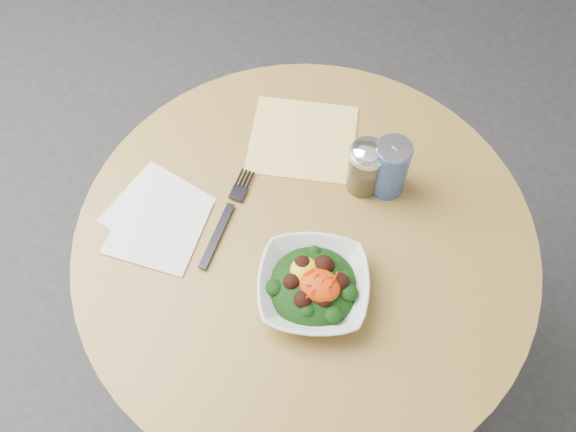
% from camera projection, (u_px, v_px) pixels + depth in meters
% --- Properties ---
extents(ground, '(6.00, 6.00, 0.00)m').
position_uv_depth(ground, '(299.00, 355.00, 1.89)').
color(ground, '#2D2D30').
rests_on(ground, ground).
extents(table, '(0.90, 0.90, 0.75)m').
position_uv_depth(table, '(303.00, 281.00, 1.41)').
color(table, black).
rests_on(table, ground).
extents(cloth_napkin, '(0.26, 0.25, 0.00)m').
position_uv_depth(cloth_napkin, '(303.00, 139.00, 1.35)').
color(cloth_napkin, yellow).
rests_on(cloth_napkin, table).
extents(paper_napkins, '(0.21, 0.23, 0.00)m').
position_uv_depth(paper_napkins, '(158.00, 219.00, 1.26)').
color(paper_napkins, white).
rests_on(paper_napkins, table).
extents(salad_bowl, '(0.26, 0.26, 0.08)m').
position_uv_depth(salad_bowl, '(313.00, 286.00, 1.16)').
color(salad_bowl, silver).
rests_on(salad_bowl, table).
extents(fork, '(0.04, 0.24, 0.00)m').
position_uv_depth(fork, '(228.00, 214.00, 1.26)').
color(fork, black).
rests_on(fork, table).
extents(spice_shaker, '(0.07, 0.07, 0.13)m').
position_uv_depth(spice_shaker, '(366.00, 167.00, 1.24)').
color(spice_shaker, silver).
rests_on(spice_shaker, table).
extents(beverage_can, '(0.07, 0.07, 0.14)m').
position_uv_depth(beverage_can, '(390.00, 168.00, 1.24)').
color(beverage_can, navy).
rests_on(beverage_can, table).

